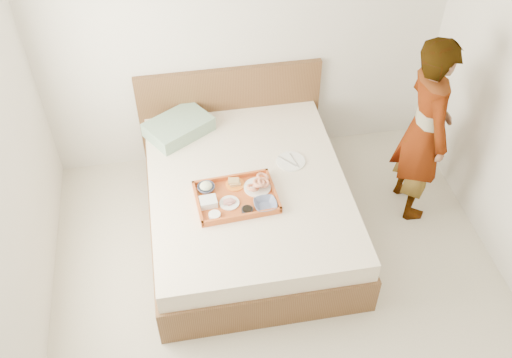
{
  "coord_description": "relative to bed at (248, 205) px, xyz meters",
  "views": [
    {
      "loc": [
        -0.65,
        -2.22,
        3.76
      ],
      "look_at": [
        -0.09,
        0.9,
        0.65
      ],
      "focal_mm": 40.64,
      "sensor_mm": 36.0,
      "label": 1
    }
  ],
  "objects": [
    {
      "name": "cheese_round",
      "position": [
        -0.3,
        -0.34,
        0.3
      ],
      "size": [
        0.09,
        0.09,
        0.03
      ],
      "primitive_type": "cylinder",
      "rotation": [
        0.0,
        0.0,
        0.06
      ],
      "color": "white",
      "rests_on": "tray"
    },
    {
      "name": "bed",
      "position": [
        0.0,
        0.0,
        0.0
      ],
      "size": [
        1.65,
        2.0,
        0.53
      ],
      "primitive_type": "cube",
      "color": "brown",
      "rests_on": "ground"
    },
    {
      "name": "prawn_plate",
      "position": [
        0.06,
        -0.1,
        0.29
      ],
      "size": [
        0.23,
        0.23,
        0.01
      ],
      "primitive_type": "cylinder",
      "rotation": [
        0.0,
        0.0,
        0.06
      ],
      "color": "white",
      "rests_on": "tray"
    },
    {
      "name": "bread_plate",
      "position": [
        -0.1,
        -0.03,
        0.29
      ],
      "size": [
        0.16,
        0.16,
        0.01
      ],
      "primitive_type": "cylinder",
      "rotation": [
        0.0,
        0.0,
        0.06
      ],
      "color": "orange",
      "rests_on": "tray"
    },
    {
      "name": "navy_bowl_big",
      "position": [
        0.09,
        -0.3,
        0.3
      ],
      "size": [
        0.18,
        0.18,
        0.04
      ],
      "primitive_type": "imported",
      "rotation": [
        0.0,
        0.0,
        0.06
      ],
      "color": "#1A2045",
      "rests_on": "tray"
    },
    {
      "name": "meat_plate",
      "position": [
        -0.18,
        -0.22,
        0.29
      ],
      "size": [
        0.16,
        0.16,
        0.01
      ],
      "primitive_type": "cylinder",
      "rotation": [
        0.0,
        0.0,
        0.06
      ],
      "color": "white",
      "rests_on": "tray"
    },
    {
      "name": "pillow",
      "position": [
        -0.48,
        0.7,
        0.33
      ],
      "size": [
        0.64,
        0.59,
        0.13
      ],
      "primitive_type": "cube",
      "rotation": [
        0.0,
        0.0,
        0.56
      ],
      "color": "gray",
      "rests_on": "bed"
    },
    {
      "name": "wall_back",
      "position": [
        0.14,
        1.0,
        1.04
      ],
      "size": [
        3.5,
        0.01,
        2.6
      ],
      "primitive_type": "cube",
      "color": "silver",
      "rests_on": "ground"
    },
    {
      "name": "ground",
      "position": [
        0.14,
        -1.0,
        -0.27
      ],
      "size": [
        3.5,
        4.0,
        0.01
      ],
      "primitive_type": "cube",
      "color": "beige",
      "rests_on": "ground"
    },
    {
      "name": "salad_bowl",
      "position": [
        -0.33,
        -0.05,
        0.3
      ],
      "size": [
        0.14,
        0.14,
        0.04
      ],
      "primitive_type": "imported",
      "rotation": [
        0.0,
        0.0,
        0.06
      ],
      "color": "#1A2045",
      "rests_on": "tray"
    },
    {
      "name": "sauce_dish",
      "position": [
        -0.06,
        -0.33,
        0.3
      ],
      "size": [
        0.09,
        0.09,
        0.03
      ],
      "primitive_type": "cylinder",
      "rotation": [
        0.0,
        0.0,
        0.06
      ],
      "color": "black",
      "rests_on": "tray"
    },
    {
      "name": "tray",
      "position": [
        -0.12,
        -0.17,
        0.29
      ],
      "size": [
        0.64,
        0.49,
        0.06
      ],
      "primitive_type": "cube",
      "rotation": [
        0.0,
        0.0,
        0.06
      ],
      "color": "#B65828",
      "rests_on": "bed"
    },
    {
      "name": "dinner_plate",
      "position": [
        0.39,
        0.17,
        0.27
      ],
      "size": [
        0.31,
        0.31,
        0.01
      ],
      "primitive_type": "cylinder",
      "rotation": [
        0.0,
        0.0,
        0.38
      ],
      "color": "white",
      "rests_on": "bed"
    },
    {
      "name": "plastic_tub",
      "position": [
        -0.33,
        -0.21,
        0.31
      ],
      "size": [
        0.14,
        0.11,
        0.06
      ],
      "primitive_type": "cube",
      "rotation": [
        0.0,
        0.0,
        0.06
      ],
      "color": "silver",
      "rests_on": "tray"
    },
    {
      "name": "person",
      "position": [
        1.43,
        0.03,
        0.56
      ],
      "size": [
        0.4,
        0.61,
        1.66
      ],
      "primitive_type": "imported",
      "rotation": [
        0.0,
        0.0,
        1.56
      ],
      "color": "white",
      "rests_on": "ground"
    },
    {
      "name": "headboard",
      "position": [
        0.0,
        0.97,
        0.21
      ],
      "size": [
        1.65,
        0.06,
        0.95
      ],
      "primitive_type": "cube",
      "color": "brown",
      "rests_on": "ground"
    }
  ]
}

